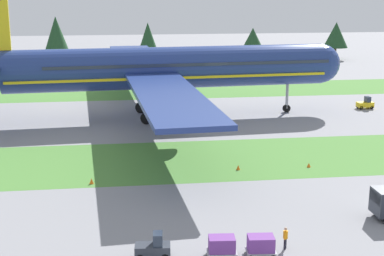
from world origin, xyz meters
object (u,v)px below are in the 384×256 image
Objects in this scene: ground_crew_marshaller at (285,237)px; cargo_dolly_second at (261,244)px; cargo_dolly_lead at (222,245)px; taxiway_marker_1 at (309,165)px; airliner at (158,68)px; baggage_tug at (154,248)px; pushback_tractor at (366,104)px; taxiway_marker_0 at (238,167)px; taxiway_marker_2 at (91,181)px.

cargo_dolly_second is at bearing -39.89° from ground_crew_marshaller.
cargo_dolly_lead is 23.95m from taxiway_marker_1.
airliner is 26.13× the size of baggage_tug.
pushback_tractor is 1.54× the size of ground_crew_marshaller.
taxiway_marker_0 is 7.91m from taxiway_marker_1.
baggage_tug is 10.04m from ground_crew_marshaller.
taxiway_marker_1 is 23.66m from taxiway_marker_2.
baggage_tug is at bearing -133.19° from taxiway_marker_1.
baggage_tug is at bearing -72.96° from taxiway_marker_2.
baggage_tug is 5.03m from cargo_dolly_lead.
airliner reaches higher than taxiway_marker_0.
taxiway_marker_2 is (-8.81, -28.59, -7.25)m from airliner.
cargo_dolly_second reaches higher than taxiway_marker_0.
airliner is 30.82m from taxiway_marker_1.
airliner is 34.28m from pushback_tractor.
taxiway_marker_1 is at bearing 25.63° from airliner.
baggage_tug is 1.55× the size of ground_crew_marshaller.
baggage_tug reaches higher than taxiway_marker_2.
taxiway_marker_0 is (5.39, 19.97, -0.65)m from cargo_dolly_lead.
ground_crew_marshaller is at bearing 4.28° from airliner.
taxiway_marker_1 is 0.81× the size of taxiway_marker_2.
taxiway_marker_2 is (-42.35, -30.81, -0.53)m from pushback_tractor.
baggage_tug is at bearing 138.37° from pushback_tractor.
ground_crew_marshaller is 22.64m from taxiway_marker_2.
cargo_dolly_lead is at bearing 90.00° from cargo_dolly_second.
pushback_tractor is 34.00m from taxiway_marker_1.
airliner is at bearing 6.33° from cargo_dolly_lead.
pushback_tractor is 52.37m from taxiway_marker_2.
pushback_tractor reaches higher than taxiway_marker_2.
cargo_dolly_second is at bearing -53.37° from taxiway_marker_2.
pushback_tractor is at bearing 177.41° from ground_crew_marshaller.
pushback_tractor is at bearing -26.53° from cargo_dolly_second.
taxiway_marker_2 is (-23.52, -2.50, 0.05)m from taxiway_marker_1.
taxiway_marker_2 is (-10.22, 17.41, -0.63)m from cargo_dolly_lead.
ground_crew_marshaller is at bearing -113.29° from taxiway_marker_1.
ground_crew_marshaller is at bearing -62.41° from cargo_dolly_second.
ground_crew_marshaller reaches higher than cargo_dolly_lead.
airliner is 46.89m from cargo_dolly_second.
cargo_dolly_lead is (5.01, -0.40, 0.10)m from baggage_tug.
cargo_dolly_lead is 4.02× the size of taxiway_marker_2.
airliner is 122.51× the size of taxiway_marker_2.
taxiway_marker_1 is at bearing -22.76° from cargo_dolly_second.
cargo_dolly_second reaches higher than taxiway_marker_2.
airliner is 30.46× the size of cargo_dolly_second.
cargo_dolly_second is 20.36m from taxiway_marker_0.
cargo_dolly_lead is at bearing -2.04° from airliner.
airliner reaches higher than taxiway_marker_2.
taxiway_marker_0 is (0.37, 19.29, -0.68)m from ground_crew_marshaller.
taxiway_marker_1 is (-18.83, -28.31, -0.58)m from pushback_tractor.
ground_crew_marshaller is (10.03, 0.27, 0.13)m from baggage_tug.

